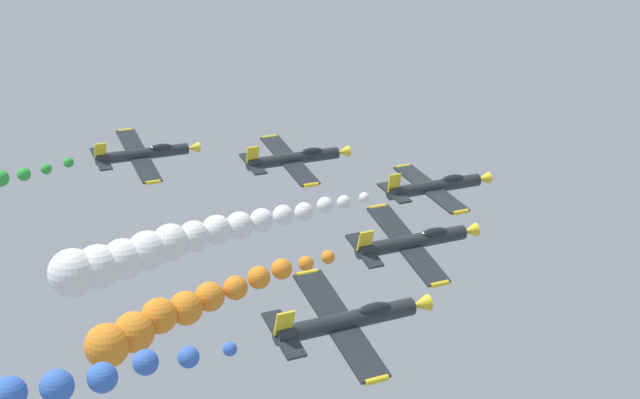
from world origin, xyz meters
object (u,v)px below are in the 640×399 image
(airplane_left_inner, at_px, (295,158))
(airplane_right_inner, at_px, (414,241))
(airplane_right_outer, at_px, (349,320))
(airplane_lead, at_px, (436,186))
(airplane_left_outer, at_px, (144,154))

(airplane_left_inner, distance_m, airplane_right_inner, 20.60)
(airplane_left_inner, relative_size, airplane_right_outer, 1.00)
(airplane_lead, bearing_deg, airplane_right_inner, -40.65)
(airplane_right_inner, relative_size, airplane_right_outer, 1.00)
(airplane_left_inner, xyz_separation_m, airplane_left_outer, (-10.48, -11.05, -0.79))
(airplane_left_inner, height_order, airplane_right_inner, airplane_left_inner)
(airplane_right_outer, bearing_deg, airplane_left_outer, 179.78)
(airplane_right_inner, bearing_deg, airplane_left_outer, -160.64)
(airplane_left_outer, height_order, airplane_right_outer, airplane_right_outer)
(airplane_left_inner, bearing_deg, airplane_right_inner, -0.41)
(airplane_left_inner, xyz_separation_m, airplane_right_outer, (30.95, -11.21, -0.54))
(airplane_lead, relative_size, airplane_right_outer, 1.00)
(airplane_right_inner, bearing_deg, airplane_left_inner, 179.59)
(airplane_left_inner, height_order, airplane_left_outer, airplane_left_inner)
(airplane_right_inner, height_order, airplane_right_outer, airplane_right_outer)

